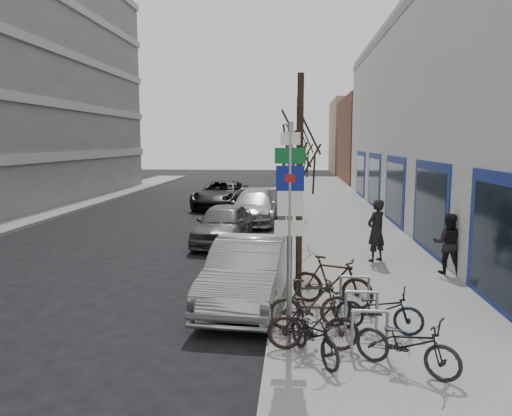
% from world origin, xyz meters
% --- Properties ---
extents(ground, '(120.00, 120.00, 0.00)m').
position_xyz_m(ground, '(0.00, 0.00, 0.00)').
color(ground, black).
rests_on(ground, ground).
extents(sidewalk_east, '(5.00, 70.00, 0.15)m').
position_xyz_m(sidewalk_east, '(4.50, 10.00, 0.07)').
color(sidewalk_east, slate).
rests_on(sidewalk_east, ground).
extents(brick_building_far, '(12.00, 14.00, 8.00)m').
position_xyz_m(brick_building_far, '(13.00, 40.00, 4.00)').
color(brick_building_far, brown).
rests_on(brick_building_far, ground).
extents(tan_building_far, '(13.00, 12.00, 9.00)m').
position_xyz_m(tan_building_far, '(13.50, 55.00, 4.50)').
color(tan_building_far, '#937A5B').
rests_on(tan_building_far, ground).
extents(highway_sign_pole, '(0.55, 0.10, 4.20)m').
position_xyz_m(highway_sign_pole, '(2.40, -0.01, 2.46)').
color(highway_sign_pole, gray).
rests_on(highway_sign_pole, ground).
extents(bike_rack, '(0.66, 2.26, 0.83)m').
position_xyz_m(bike_rack, '(3.80, 0.60, 0.66)').
color(bike_rack, gray).
rests_on(bike_rack, sidewalk_east).
extents(tree_near, '(1.80, 1.80, 5.50)m').
position_xyz_m(tree_near, '(2.60, 3.50, 4.10)').
color(tree_near, black).
rests_on(tree_near, ground).
extents(tree_mid, '(1.80, 1.80, 5.50)m').
position_xyz_m(tree_mid, '(2.60, 10.00, 4.10)').
color(tree_mid, black).
rests_on(tree_mid, ground).
extents(tree_far, '(1.80, 1.80, 5.50)m').
position_xyz_m(tree_far, '(2.60, 16.50, 4.10)').
color(tree_far, black).
rests_on(tree_far, ground).
extents(meter_front, '(0.10, 0.08, 1.27)m').
position_xyz_m(meter_front, '(2.15, 3.00, 0.92)').
color(meter_front, gray).
rests_on(meter_front, sidewalk_east).
extents(meter_mid, '(0.10, 0.08, 1.27)m').
position_xyz_m(meter_mid, '(2.15, 8.50, 0.92)').
color(meter_mid, gray).
rests_on(meter_mid, sidewalk_east).
extents(meter_back, '(0.10, 0.08, 1.27)m').
position_xyz_m(meter_back, '(2.15, 14.00, 0.92)').
color(meter_back, gray).
rests_on(meter_back, sidewalk_east).
extents(bike_near_left, '(1.18, 1.67, 0.99)m').
position_xyz_m(bike_near_left, '(2.85, -0.68, 0.65)').
color(bike_near_left, black).
rests_on(bike_near_left, sidewalk_east).
extents(bike_near_right, '(1.66, 0.53, 1.00)m').
position_xyz_m(bike_near_right, '(2.83, -0.36, 0.65)').
color(bike_near_right, black).
rests_on(bike_near_right, sidewalk_east).
extents(bike_mid_curb, '(1.79, 0.96, 1.04)m').
position_xyz_m(bike_mid_curb, '(4.15, 0.63, 0.67)').
color(bike_mid_curb, black).
rests_on(bike_mid_curb, sidewalk_east).
extents(bike_mid_inner, '(1.78, 0.82, 1.04)m').
position_xyz_m(bike_mid_inner, '(2.82, 0.70, 0.67)').
color(bike_mid_inner, black).
rests_on(bike_mid_inner, sidewalk_east).
extents(bike_far_curb, '(1.78, 1.40, 1.08)m').
position_xyz_m(bike_far_curb, '(4.32, -1.05, 0.69)').
color(bike_far_curb, black).
rests_on(bike_far_curb, sidewalk_east).
extents(bike_far_inner, '(1.99, 1.28, 1.17)m').
position_xyz_m(bike_far_inner, '(3.34, 2.11, 0.73)').
color(bike_far_inner, black).
rests_on(bike_far_inner, sidewalk_east).
extents(parked_car_front, '(2.02, 4.85, 1.56)m').
position_xyz_m(parked_car_front, '(1.40, 2.54, 0.78)').
color(parked_car_front, '#9D9CA1').
rests_on(parked_car_front, ground).
extents(parked_car_mid, '(2.13, 4.58, 1.52)m').
position_xyz_m(parked_car_mid, '(-0.20, 9.55, 0.76)').
color(parked_car_mid, '#504F55').
rests_on(parked_car_mid, ground).
extents(parked_car_back, '(2.19, 5.24, 1.51)m').
position_xyz_m(parked_car_back, '(0.55, 14.67, 0.76)').
color(parked_car_back, '#9C9DA1').
rests_on(parked_car_back, ground).
extents(lane_car, '(3.12, 5.93, 1.59)m').
position_xyz_m(lane_car, '(-1.82, 19.89, 0.80)').
color(lane_car, black).
rests_on(lane_car, ground).
extents(pedestrian_near, '(0.84, 0.82, 1.94)m').
position_xyz_m(pedestrian_near, '(5.00, 6.54, 1.12)').
color(pedestrian_near, black).
rests_on(pedestrian_near, sidewalk_east).
extents(pedestrian_far, '(0.74, 0.60, 1.74)m').
position_xyz_m(pedestrian_far, '(6.80, 5.25, 1.02)').
color(pedestrian_far, black).
rests_on(pedestrian_far, sidewalk_east).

